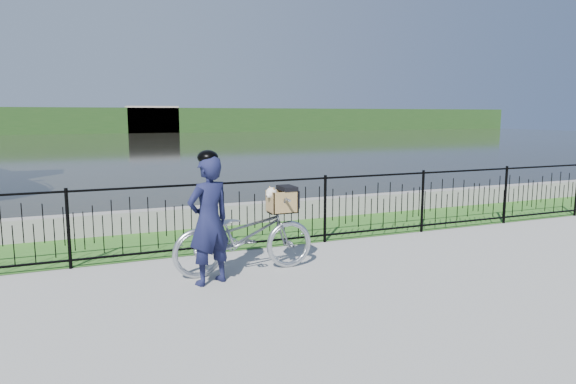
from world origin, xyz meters
name	(u,v)px	position (x,y,z in m)	size (l,w,h in m)	color
ground	(311,276)	(0.00, 0.00, 0.00)	(120.00, 120.00, 0.00)	gray
grass_strip	(251,234)	(0.00, 2.60, 0.00)	(60.00, 2.00, 0.01)	#326720
water	(118,145)	(0.00, 33.00, 0.00)	(120.00, 120.00, 0.00)	black
quay_wall	(234,214)	(0.00, 3.60, 0.20)	(60.00, 0.30, 0.40)	gray
fence	(270,213)	(0.00, 1.60, 0.58)	(14.00, 0.06, 1.15)	black
far_treeline	(99,120)	(0.00, 60.00, 1.50)	(120.00, 6.00, 3.00)	#224319
far_building_right	(152,119)	(6.00, 58.50, 1.60)	(6.00, 3.00, 3.20)	#AE9F8B
bicycle_rig	(245,234)	(-0.77, 0.51, 0.53)	(1.98, 0.69, 1.19)	#A5AAB1
cyclist	(209,219)	(-1.34, 0.22, 0.85)	(0.70, 0.57, 1.71)	#141637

